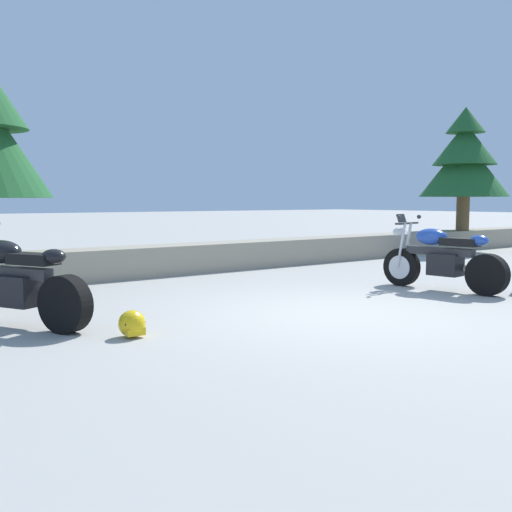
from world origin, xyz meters
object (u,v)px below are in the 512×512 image
(motorcycle_blue_centre, at_px, (441,259))
(rider_helmet, at_px, (132,324))
(pine_tree_mid_left, at_px, (465,159))
(motorcycle_black_near_left, at_px, (14,283))

(motorcycle_blue_centre, distance_m, rider_helmet, 5.25)
(rider_helmet, bearing_deg, pine_tree_mid_left, 19.41)
(rider_helmet, xyz_separation_m, pine_tree_mid_left, (12.04, 4.24, 2.39))
(motorcycle_blue_centre, bearing_deg, motorcycle_black_near_left, 168.67)
(rider_helmet, height_order, pine_tree_mid_left, pine_tree_mid_left)
(motorcycle_blue_centre, height_order, pine_tree_mid_left, pine_tree_mid_left)
(motorcycle_black_near_left, bearing_deg, motorcycle_blue_centre, -11.33)
(motorcycle_blue_centre, height_order, rider_helmet, motorcycle_blue_centre)
(motorcycle_black_near_left, relative_size, motorcycle_blue_centre, 0.92)
(motorcycle_black_near_left, height_order, motorcycle_blue_centre, same)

